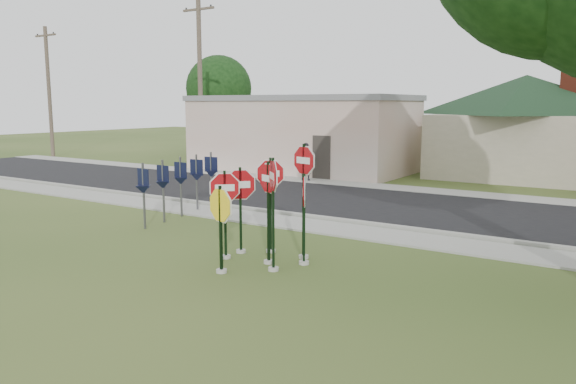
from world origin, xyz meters
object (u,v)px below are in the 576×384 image
Objects in this scene: pedestrian at (306,161)px; stop_sign_yellow at (221,219)px; utility_pole_near at (200,82)px; stop_sign_left at (225,204)px; stop_sign_center at (268,200)px.

stop_sign_yellow is at bearing 104.29° from pedestrian.
stop_sign_yellow reaches higher than pedestrian.
pedestrian is at bearing -7.96° from utility_pole_near.
stop_sign_left is at bearing 103.41° from pedestrian.
stop_sign_center is 1.31m from stop_sign_yellow.
stop_sign_center is 1.12× the size of stop_sign_left.
utility_pole_near is at bearing 136.13° from stop_sign_center.
utility_pole_near reaches higher than pedestrian.
stop_sign_left is 19.48m from utility_pole_near.
stop_sign_yellow is 1.19m from stop_sign_left.
pedestrian is (-5.52, 12.86, -0.38)m from stop_sign_left.
stop_sign_center is 1.37× the size of pedestrian.
utility_pole_near reaches higher than stop_sign_yellow.
stop_sign_center is at bearing -43.87° from utility_pole_near.
stop_sign_left is 1.23× the size of pedestrian.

